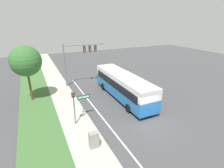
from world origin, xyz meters
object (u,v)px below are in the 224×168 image
street_sign (83,101)px  signal_gantry (79,55)px  pedestrian_signal (74,103)px  bus (123,84)px  utility_cabinet (94,140)px

street_sign → signal_gantry: bearing=76.0°
signal_gantry → pedestrian_signal: (-3.42, -10.15, -2.27)m
signal_gantry → street_sign: size_ratio=2.48×
bus → utility_cabinet: bearing=-131.9°
bus → street_sign: bus is taller
signal_gantry → street_sign: signal_gantry is taller
bus → utility_cabinet: 9.55m
pedestrian_signal → street_sign: bearing=41.6°
pedestrian_signal → utility_cabinet: size_ratio=2.60×
signal_gantry → utility_cabinet: (-2.92, -13.84, -3.75)m
bus → pedestrian_signal: size_ratio=3.40×
signal_gantry → bus: bearing=-63.2°
pedestrian_signal → street_sign: size_ratio=1.33×
pedestrian_signal → bus: bearing=26.2°
street_sign → bus: bearing=22.5°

